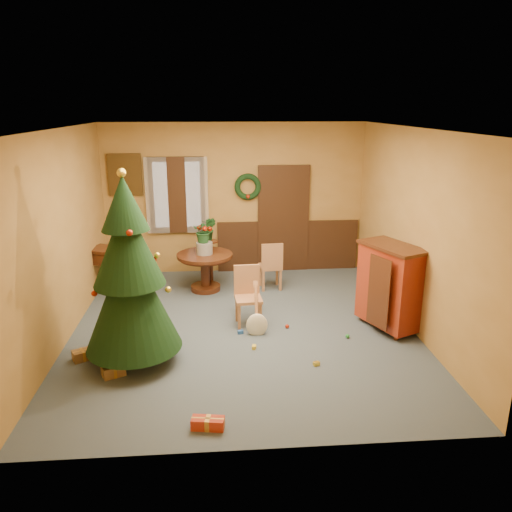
{
  "coord_description": "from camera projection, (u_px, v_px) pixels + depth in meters",
  "views": [
    {
      "loc": [
        -0.35,
        -6.82,
        3.21
      ],
      "look_at": [
        0.23,
        0.4,
        1.0
      ],
      "focal_mm": 35.0,
      "sensor_mm": 36.0,
      "label": 1
    }
  ],
  "objects": [
    {
      "name": "writing_desk",
      "position": [
        115.0,
        260.0,
        8.66
      ],
      "size": [
        1.02,
        0.79,
        0.82
      ],
      "color": "black",
      "rests_on": "floor"
    },
    {
      "name": "plant_stand",
      "position": [
        210.0,
        256.0,
        9.32
      ],
      "size": [
        0.31,
        0.31,
        0.79
      ],
      "color": "black",
      "rests_on": "floor"
    },
    {
      "name": "christmas_tree",
      "position": [
        130.0,
        275.0,
        6.15
      ],
      "size": [
        1.21,
        1.21,
        2.5
      ],
      "color": "#382111",
      "rests_on": "floor"
    },
    {
      "name": "centerpiece_plant",
      "position": [
        204.0,
        231.0,
        8.68
      ],
      "size": [
        0.38,
        0.33,
        0.42
      ],
      "primitive_type": "imported",
      "color": "#1E4C23",
      "rests_on": "urn"
    },
    {
      "name": "guitar",
      "position": [
        257.0,
        311.0,
        7.15
      ],
      "size": [
        0.35,
        0.5,
        0.72
      ],
      "primitive_type": null,
      "rotation": [
        -0.49,
        0.0,
        0.07
      ],
      "color": "beige",
      "rests_on": "floor"
    },
    {
      "name": "toy_c",
      "position": [
        254.0,
        347.0,
        6.82
      ],
      "size": [
        0.07,
        0.09,
        0.05
      ],
      "primitive_type": "cube",
      "rotation": [
        0.0,
        0.0,
        1.31
      ],
      "color": "yellow",
      "rests_on": "floor"
    },
    {
      "name": "sideboard",
      "position": [
        390.0,
        284.0,
        7.28
      ],
      "size": [
        0.89,
        1.13,
        1.29
      ],
      "color": "#5E120A",
      "rests_on": "floor"
    },
    {
      "name": "chair_far",
      "position": [
        271.0,
        264.0,
        8.9
      ],
      "size": [
        0.41,
        0.41,
        0.88
      ],
      "color": "#A26740",
      "rests_on": "floor"
    },
    {
      "name": "toy_a",
      "position": [
        240.0,
        332.0,
        7.28
      ],
      "size": [
        0.09,
        0.07,
        0.05
      ],
      "primitive_type": "cube",
      "rotation": [
        0.0,
        0.0,
        0.25
      ],
      "color": "#2657A8",
      "rests_on": "floor"
    },
    {
      "name": "urn",
      "position": [
        204.0,
        248.0,
        8.77
      ],
      "size": [
        0.29,
        0.29,
        0.21
      ],
      "primitive_type": "cylinder",
      "color": "slate",
      "rests_on": "dining_table"
    },
    {
      "name": "chair_near",
      "position": [
        248.0,
        293.0,
        7.51
      ],
      "size": [
        0.42,
        0.42,
        0.9
      ],
      "color": "#A26740",
      "rests_on": "floor"
    },
    {
      "name": "gift_c",
      "position": [
        83.0,
        355.0,
        6.53
      ],
      "size": [
        0.3,
        0.27,
        0.13
      ],
      "color": "brown",
      "rests_on": "floor"
    },
    {
      "name": "stand_plant",
      "position": [
        209.0,
        229.0,
        9.17
      ],
      "size": [
        0.3,
        0.27,
        0.44
      ],
      "primitive_type": "imported",
      "rotation": [
        0.0,
        0.0,
        -0.36
      ],
      "color": "#19471E",
      "rests_on": "plant_stand"
    },
    {
      "name": "toy_d",
      "position": [
        287.0,
        326.0,
        7.45
      ],
      "size": [
        0.06,
        0.06,
        0.06
      ],
      "primitive_type": "sphere",
      "color": "#B2240B",
      "rests_on": "floor"
    },
    {
      "name": "gift_a",
      "position": [
        113.0,
        370.0,
        6.15
      ],
      "size": [
        0.32,
        0.29,
        0.14
      ],
      "color": "brown",
      "rests_on": "floor"
    },
    {
      "name": "room_envelope",
      "position": [
        246.0,
        216.0,
        9.73
      ],
      "size": [
        5.5,
        5.5,
        5.5
      ],
      "color": "#3C4857",
      "rests_on": "ground"
    },
    {
      "name": "gift_d",
      "position": [
        208.0,
        423.0,
        5.14
      ],
      "size": [
        0.35,
        0.19,
        0.12
      ],
      "color": "#AA2D16",
      "rests_on": "floor"
    },
    {
      "name": "gift_b",
      "position": [
        102.0,
        350.0,
        6.59
      ],
      "size": [
        0.22,
        0.22,
        0.21
      ],
      "color": "#AA2D16",
      "rests_on": "floor"
    },
    {
      "name": "toy_e",
      "position": [
        316.0,
        364.0,
        6.39
      ],
      "size": [
        0.09,
        0.08,
        0.05
      ],
      "primitive_type": "cube",
      "rotation": [
        0.0,
        0.0,
        0.38
      ],
      "color": "yellow",
      "rests_on": "floor"
    },
    {
      "name": "dining_table",
      "position": [
        205.0,
        265.0,
        8.86
      ],
      "size": [
        0.99,
        0.99,
        0.68
      ],
      "color": "black",
      "rests_on": "floor"
    },
    {
      "name": "toy_b",
      "position": [
        348.0,
        336.0,
        7.14
      ],
      "size": [
        0.06,
        0.06,
        0.06
      ],
      "primitive_type": "sphere",
      "color": "green",
      "rests_on": "floor"
    }
  ]
}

